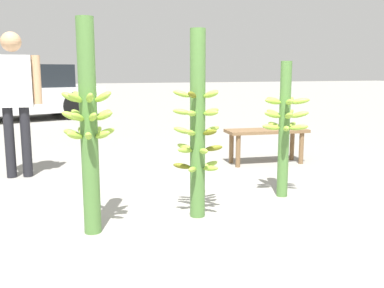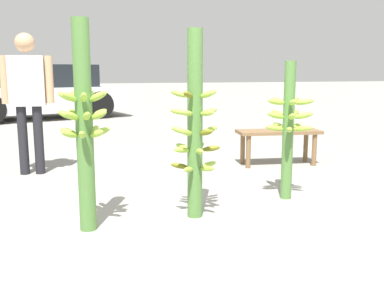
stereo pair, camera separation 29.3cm
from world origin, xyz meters
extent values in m
plane|color=gray|center=(0.00, 0.00, 0.00)|extent=(80.00, 80.00, 0.00)
cylinder|color=#4C7A38|center=(-0.87, 0.09, 0.79)|extent=(0.13, 0.13, 1.58)
ellipsoid|color=#93BC3D|center=(-0.87, -0.03, 1.02)|extent=(0.05, 0.14, 0.10)
ellipsoid|color=#93BC3D|center=(-0.78, 0.02, 1.02)|extent=(0.14, 0.13, 0.10)
ellipsoid|color=#93BC3D|center=(-0.76, 0.12, 1.02)|extent=(0.15, 0.08, 0.10)
ellipsoid|color=#93BC3D|center=(-0.82, 0.20, 1.02)|extent=(0.11, 0.15, 0.10)
ellipsoid|color=#93BC3D|center=(-0.93, 0.20, 1.02)|extent=(0.11, 0.15, 0.10)
ellipsoid|color=#93BC3D|center=(-0.99, 0.12, 1.02)|extent=(0.15, 0.08, 0.10)
ellipsoid|color=#93BC3D|center=(-0.97, 0.02, 1.02)|extent=(0.14, 0.13, 0.10)
ellipsoid|color=#656718|center=(-0.84, 0.21, 0.89)|extent=(0.09, 0.15, 0.10)
ellipsoid|color=#93BC3D|center=(-0.94, 0.20, 0.89)|extent=(0.12, 0.15, 0.10)
ellipsoid|color=#93BC3D|center=(-1.00, 0.11, 0.89)|extent=(0.15, 0.06, 0.10)
ellipsoid|color=#93BC3D|center=(-0.96, 0.01, 0.89)|extent=(0.13, 0.14, 0.10)
ellipsoid|color=#93BC3D|center=(-0.86, -0.03, 0.89)|extent=(0.07, 0.15, 0.10)
ellipsoid|color=#93BC3D|center=(-0.77, 0.03, 0.89)|extent=(0.15, 0.12, 0.10)
ellipsoid|color=#93BC3D|center=(-0.76, 0.14, 0.89)|extent=(0.15, 0.10, 0.10)
ellipsoid|color=#93BC3D|center=(-0.91, 0.21, 0.76)|extent=(0.09, 0.15, 0.09)
ellipsoid|color=#93BC3D|center=(-0.99, 0.14, 0.76)|extent=(0.15, 0.10, 0.09)
ellipsoid|color=#93BC3D|center=(-0.98, 0.03, 0.76)|extent=(0.15, 0.11, 0.09)
ellipsoid|color=#93BC3D|center=(-0.89, -0.03, 0.76)|extent=(0.07, 0.15, 0.09)
ellipsoid|color=#93BC3D|center=(-0.79, 0.00, 0.76)|extent=(0.13, 0.14, 0.09)
ellipsoid|color=#93BC3D|center=(-0.75, 0.10, 0.76)|extent=(0.14, 0.06, 0.09)
ellipsoid|color=#93BC3D|center=(-0.80, 0.19, 0.76)|extent=(0.12, 0.14, 0.09)
cylinder|color=#4C7A38|center=(0.00, 0.16, 0.77)|extent=(0.12, 0.12, 1.54)
ellipsoid|color=#93BC3D|center=(0.07, 0.04, 1.02)|extent=(0.12, 0.15, 0.08)
ellipsoid|color=#93BC3D|center=(0.13, 0.18, 1.02)|extent=(0.16, 0.08, 0.08)
ellipsoid|color=#93BC3D|center=(0.02, 0.28, 1.02)|extent=(0.06, 0.16, 0.08)
ellipsoid|color=#93BC3D|center=(-0.12, 0.21, 1.02)|extent=(0.16, 0.10, 0.08)
ellipsoid|color=#656718|center=(-0.08, 0.06, 1.02)|extent=(0.14, 0.14, 0.08)
ellipsoid|color=#93BC3D|center=(0.02, 0.29, 0.88)|extent=(0.06, 0.16, 0.06)
ellipsoid|color=#93BC3D|center=(-0.12, 0.21, 0.88)|extent=(0.16, 0.10, 0.06)
ellipsoid|color=#93BC3D|center=(-0.09, 0.06, 0.88)|extent=(0.14, 0.14, 0.06)
ellipsoid|color=#93BC3D|center=(0.07, 0.04, 0.88)|extent=(0.11, 0.15, 0.06)
ellipsoid|color=#93BC3D|center=(0.13, 0.18, 0.88)|extent=(0.16, 0.07, 0.06)
ellipsoid|color=#93BC3D|center=(0.03, 0.28, 0.72)|extent=(0.07, 0.16, 0.08)
ellipsoid|color=#93BC3D|center=(-0.11, 0.22, 0.72)|extent=(0.16, 0.11, 0.08)
ellipsoid|color=#93BC3D|center=(-0.09, 0.07, 0.72)|extent=(0.14, 0.14, 0.08)
ellipsoid|color=#656718|center=(0.06, 0.04, 0.72)|extent=(0.11, 0.16, 0.08)
ellipsoid|color=#93BC3D|center=(0.13, 0.17, 0.72)|extent=(0.16, 0.06, 0.08)
ellipsoid|color=#93BC3D|center=(-0.12, 0.12, 0.58)|extent=(0.16, 0.09, 0.07)
ellipsoid|color=#93BC3D|center=(0.00, 0.02, 0.58)|extent=(0.04, 0.15, 0.07)
ellipsoid|color=#656718|center=(0.13, 0.12, 0.58)|extent=(0.16, 0.09, 0.07)
ellipsoid|color=#93BC3D|center=(0.08, 0.26, 0.58)|extent=(0.13, 0.15, 0.07)
ellipsoid|color=#93BC3D|center=(-0.07, 0.26, 0.58)|extent=(0.12, 0.15, 0.07)
ellipsoid|color=#93BC3D|center=(0.01, 0.29, 0.43)|extent=(0.06, 0.15, 0.07)
ellipsoid|color=#656718|center=(-0.12, 0.21, 0.43)|extent=(0.16, 0.10, 0.07)
ellipsoid|color=#93BC3D|center=(-0.08, 0.06, 0.43)|extent=(0.13, 0.14, 0.07)
ellipsoid|color=#93BC3D|center=(0.07, 0.04, 0.43)|extent=(0.12, 0.15, 0.07)
ellipsoid|color=#93BC3D|center=(0.13, 0.19, 0.43)|extent=(0.16, 0.08, 0.07)
cylinder|color=#4C7A38|center=(0.99, 0.41, 0.65)|extent=(0.10, 0.10, 1.30)
ellipsoid|color=#93BC3D|center=(0.85, 0.40, 0.93)|extent=(0.19, 0.06, 0.08)
ellipsoid|color=#93BC3D|center=(0.95, 0.28, 0.93)|extent=(0.10, 0.19, 0.08)
ellipsoid|color=#93BC3D|center=(1.10, 0.33, 0.93)|extent=(0.18, 0.14, 0.08)
ellipsoid|color=#93BC3D|center=(1.09, 0.49, 0.93)|extent=(0.18, 0.15, 0.08)
ellipsoid|color=#93BC3D|center=(0.94, 0.54, 0.93)|extent=(0.11, 0.19, 0.08)
ellipsoid|color=#93BC3D|center=(0.85, 0.41, 0.80)|extent=(0.19, 0.05, 0.09)
ellipsoid|color=#93BC3D|center=(0.95, 0.28, 0.80)|extent=(0.10, 0.19, 0.09)
ellipsoid|color=#93BC3D|center=(1.09, 0.33, 0.80)|extent=(0.18, 0.15, 0.09)
ellipsoid|color=#93BC3D|center=(1.09, 0.49, 0.80)|extent=(0.18, 0.15, 0.09)
ellipsoid|color=#93BC3D|center=(0.94, 0.54, 0.80)|extent=(0.11, 0.19, 0.09)
ellipsoid|color=#93BC3D|center=(1.10, 0.47, 0.68)|extent=(0.19, 0.13, 0.08)
ellipsoid|color=#93BC3D|center=(0.96, 0.54, 0.68)|extent=(0.09, 0.19, 0.08)
ellipsoid|color=#93BC3D|center=(0.85, 0.42, 0.68)|extent=(0.19, 0.07, 0.08)
ellipsoid|color=#93BC3D|center=(0.93, 0.29, 0.68)|extent=(0.12, 0.19, 0.08)
ellipsoid|color=#93BC3D|center=(1.08, 0.32, 0.68)|extent=(0.17, 0.16, 0.08)
cylinder|color=black|center=(-1.51, 2.15, 0.40)|extent=(0.12, 0.12, 0.81)
cylinder|color=black|center=(-1.33, 2.13, 0.40)|extent=(0.12, 0.12, 0.81)
cube|color=white|center=(-1.42, 2.14, 1.09)|extent=(0.41, 0.22, 0.57)
cylinder|color=tan|center=(-1.66, 2.16, 1.11)|extent=(0.10, 0.10, 0.54)
cylinder|color=tan|center=(-1.18, 2.11, 1.11)|extent=(0.10, 0.10, 0.54)
sphere|color=tan|center=(-1.42, 2.14, 1.52)|extent=(0.22, 0.22, 0.22)
cube|color=brown|center=(1.61, 1.78, 0.43)|extent=(1.10, 0.50, 0.04)
cylinder|color=brown|center=(1.19, 1.96, 0.21)|extent=(0.06, 0.06, 0.41)
cylinder|color=brown|center=(2.06, 1.85, 0.21)|extent=(0.06, 0.06, 0.41)
cylinder|color=brown|center=(1.16, 1.70, 0.21)|extent=(0.06, 0.06, 0.41)
cylinder|color=brown|center=(2.03, 1.59, 0.21)|extent=(0.06, 0.06, 0.41)
cube|color=silver|center=(-1.65, 8.42, 0.50)|extent=(4.46, 2.75, 0.62)
cube|color=black|center=(-1.49, 8.47, 1.09)|extent=(2.62, 2.11, 0.56)
cylinder|color=black|center=(-0.20, 8.04, 0.35)|extent=(0.73, 0.38, 0.70)
cylinder|color=black|center=(-0.61, 9.51, 0.35)|extent=(0.73, 0.38, 0.70)
camera|label=1|loc=(-1.26, -3.05, 1.20)|focal=40.00mm
camera|label=2|loc=(-0.98, -3.14, 1.20)|focal=40.00mm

